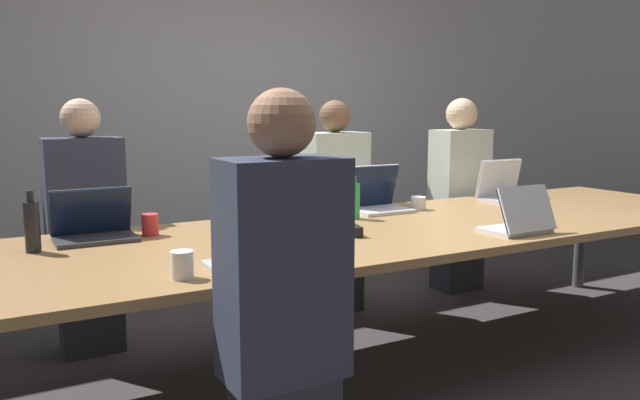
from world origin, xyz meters
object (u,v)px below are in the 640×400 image
object	(u,v)px
person_far_left	(87,232)
laptop_near_midright	(520,219)
person_far_right	(459,197)
cup_near_left	(182,265)
cup_far_left	(150,225)
laptop_far_right	(504,189)
cup_far_right	(535,192)
laptop_near_left	(255,251)
cup_far_center	(418,203)
stapler	(354,230)
laptop_far_left	(94,225)
laptop_far_center	(376,198)
person_near_left	(283,309)
bottle_far_center	(353,200)
bottle_far_left	(32,226)
person_far_center	(335,211)

from	to	relation	value
person_far_left	laptop_near_midright	world-z (taller)	person_far_left
person_far_left	person_far_right	world-z (taller)	person_far_right
cup_near_left	cup_far_left	xyz separation A→B (m)	(0.09, 0.82, 0.00)
laptop_far_right	laptop_near_midright	xyz separation A→B (m)	(-0.74, -0.84, -0.01)
cup_far_left	cup_far_right	bearing A→B (deg)	0.13
cup_far_right	cup_far_left	bearing A→B (deg)	-179.87
laptop_near_left	laptop_far_right	distance (m)	2.31
cup_near_left	laptop_near_midright	distance (m)	1.68
cup_far_left	cup_far_center	bearing A→B (deg)	-0.59
cup_near_left	cup_far_center	distance (m)	1.87
cup_near_left	stapler	xyz separation A→B (m)	(0.95, 0.36, -0.03)
laptop_near_left	stapler	xyz separation A→B (m)	(0.67, 0.37, -0.05)
laptop_far_right	stapler	distance (m)	1.55
laptop_far_left	cup_far_right	xyz separation A→B (m)	(2.86, -0.02, -0.03)
laptop_near_left	laptop_far_left	distance (m)	0.97
laptop_far_center	stapler	size ratio (longest dim) A/B	2.21
person_near_left	laptop_near_left	bearing A→B (deg)	-97.63
cup_far_left	laptop_near_left	bearing A→B (deg)	-77.52
bottle_far_center	laptop_near_midright	distance (m)	0.89
bottle_far_center	stapler	distance (m)	0.45
cup_far_left	laptop_near_midright	distance (m)	1.79
bottle_far_left	person_far_right	bearing A→B (deg)	11.75
cup_far_right	stapler	world-z (taller)	cup_far_right
person_near_left	person_far_right	size ratio (longest dim) A/B	1.00
laptop_far_center	person_near_left	bearing A→B (deg)	-134.09
cup_far_left	laptop_near_midright	world-z (taller)	laptop_near_midright
laptop_far_center	cup_far_right	world-z (taller)	laptop_far_center
cup_near_left	laptop_far_right	distance (m)	2.56
laptop_far_left	cup_far_left	bearing A→B (deg)	-6.36
laptop_near_left	person_near_left	world-z (taller)	person_near_left
laptop_far_left	person_far_center	world-z (taller)	person_far_center
cup_near_left	bottle_far_left	xyz separation A→B (m)	(-0.43, 0.71, 0.06)
cup_near_left	cup_far_left	size ratio (longest dim) A/B	0.97
laptop_far_left	laptop_far_right	bearing A→B (deg)	-0.28
laptop_far_center	stapler	xyz separation A→B (m)	(-0.49, -0.54, -0.05)
cup_far_left	cup_far_center	distance (m)	1.60
person_far_right	bottle_far_left	bearing A→B (deg)	-168.25
laptop_far_left	cup_far_center	world-z (taller)	laptop_far_left
laptop_far_left	person_far_center	size ratio (longest dim) A/B	0.26
laptop_far_left	stapler	xyz separation A→B (m)	(1.11, -0.49, -0.04)
bottle_far_left	person_far_center	size ratio (longest dim) A/B	0.19
cup_near_left	laptop_near_midright	bearing A→B (deg)	0.06
cup_far_center	laptop_near_midright	bearing A→B (deg)	-90.19
cup_near_left	person_far_left	xyz separation A→B (m)	(-0.12, 1.38, -0.11)
person_far_left	stapler	world-z (taller)	person_far_left
person_near_left	bottle_far_left	distance (m)	1.26
laptop_far_right	cup_far_center	bearing A→B (deg)	-177.50
cup_far_center	laptop_far_center	bearing A→B (deg)	159.41
laptop_far_left	laptop_far_center	bearing A→B (deg)	1.69
person_near_left	stapler	bearing A→B (deg)	-135.31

